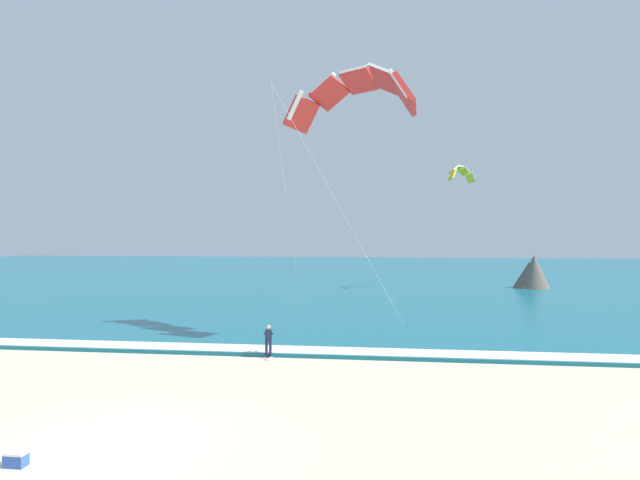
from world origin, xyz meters
TOP-DOWN VIEW (x-y plane):
  - ground_plane at (0.00, 0.00)m, footprint 200.00×200.00m
  - sea at (0.00, 71.75)m, footprint 200.00×120.00m
  - surf_foam at (0.00, 12.75)m, footprint 200.00×1.81m
  - surfboard at (1.97, 11.70)m, footprint 0.69×1.46m
  - kitesurfer at (1.96, 11.72)m, footprint 0.58×0.58m
  - kite_primary at (5.96, 17.85)m, footprint 8.55×8.36m
  - kite_distant at (16.10, 46.45)m, footprint 3.58×4.44m
  - headland_right at (24.53, 48.97)m, footprint 4.23×4.05m
  - cooler_box at (-2.00, -1.86)m, footprint 0.58×0.38m

SIDE VIEW (x-z plane):
  - ground_plane at x=0.00m, z-range 0.00..0.00m
  - surfboard at x=1.97m, z-range -0.02..0.07m
  - sea at x=0.00m, z-range 0.00..0.20m
  - cooler_box at x=-2.00m, z-range 0.00..0.40m
  - surf_foam at x=0.00m, z-range 0.20..0.24m
  - kitesurfer at x=1.96m, z-range 0.10..1.79m
  - headland_right at x=24.53m, z-range -0.20..3.86m
  - kite_distant at x=16.10m, z-range 12.41..14.30m
  - kite_primary at x=5.96m, z-range 7.41..22.82m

